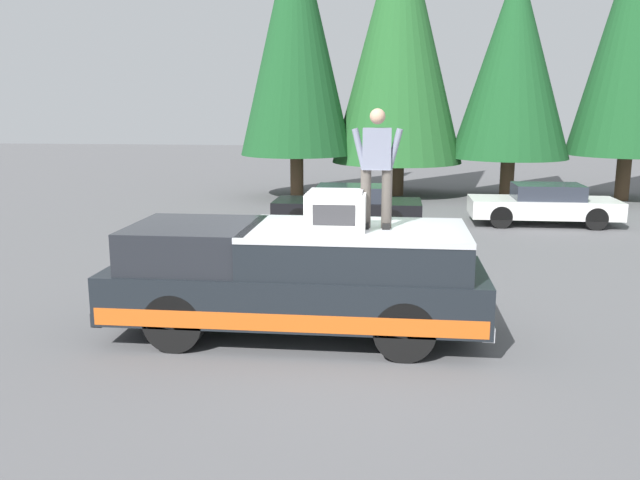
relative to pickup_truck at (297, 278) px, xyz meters
The scene contains 10 objects.
ground_plane 1.19m from the pickup_truck, 113.82° to the right, with size 90.00×90.00×0.00m, color #565659.
pickup_truck is the anchor object (origin of this frame).
compressor_unit 1.22m from the pickup_truck, 107.29° to the right, with size 0.65×0.84×0.56m.
person_on_truck_bed 2.04m from the pickup_truck, 88.78° to the right, with size 0.29×0.72×1.69m.
parked_car_white 11.41m from the pickup_truck, 29.84° to the right, with size 1.64×4.10×1.16m.
parked_car_black 8.98m from the pickup_truck, ahead, with size 1.64×4.10×1.16m.
conifer_far_left 18.59m from the pickup_truck, 32.07° to the right, with size 4.11×4.11×10.22m.
conifer_left 16.78m from the pickup_truck, 19.74° to the right, with size 4.19×4.19×8.32m.
conifer_center_left 16.42m from the pickup_truck, ahead, with size 4.80×4.80×10.29m.
conifer_center_right 15.67m from the pickup_truck, ahead, with size 4.04×4.04×10.05m.
Camera 1 is at (-9.07, -0.65, 3.41)m, focal length 37.22 mm.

